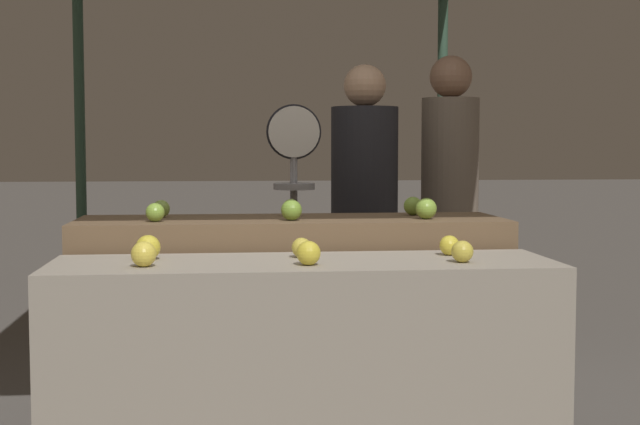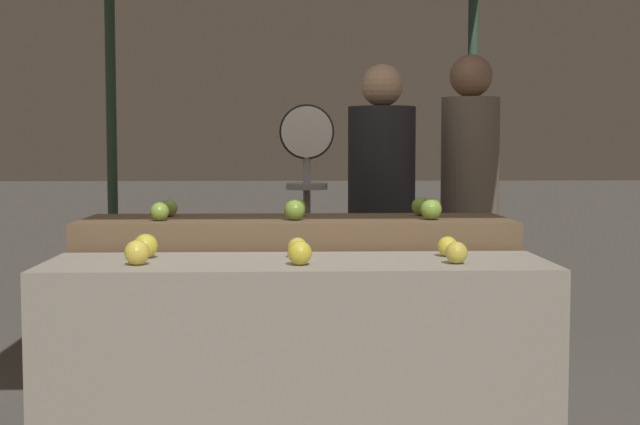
% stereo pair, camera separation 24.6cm
% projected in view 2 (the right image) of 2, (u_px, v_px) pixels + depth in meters
% --- Properties ---
extents(display_counter_front, '(1.79, 0.55, 0.85)m').
position_uv_depth(display_counter_front, '(298.00, 379.00, 3.19)').
color(display_counter_front, gray).
rests_on(display_counter_front, ground_plane).
extents(display_counter_back, '(1.79, 0.55, 0.96)m').
position_uv_depth(display_counter_back, '(296.00, 330.00, 3.79)').
color(display_counter_back, brown).
rests_on(display_counter_back, ground_plane).
extents(apple_front_0, '(0.09, 0.09, 0.09)m').
position_uv_depth(apple_front_0, '(137.00, 253.00, 3.04)').
color(apple_front_0, yellow).
rests_on(apple_front_0, display_counter_front).
extents(apple_front_1, '(0.08, 0.08, 0.08)m').
position_uv_depth(apple_front_1, '(300.00, 253.00, 3.04)').
color(apple_front_1, gold).
rests_on(apple_front_1, display_counter_front).
extents(apple_front_2, '(0.08, 0.08, 0.08)m').
position_uv_depth(apple_front_2, '(456.00, 253.00, 3.08)').
color(apple_front_2, gold).
rests_on(apple_front_2, display_counter_front).
extents(apple_front_3, '(0.09, 0.09, 0.09)m').
position_uv_depth(apple_front_3, '(146.00, 246.00, 3.23)').
color(apple_front_3, gold).
rests_on(apple_front_3, display_counter_front).
extents(apple_front_4, '(0.07, 0.07, 0.07)m').
position_uv_depth(apple_front_4, '(297.00, 247.00, 3.25)').
color(apple_front_4, gold).
rests_on(apple_front_4, display_counter_front).
extents(apple_front_5, '(0.07, 0.07, 0.07)m').
position_uv_depth(apple_front_5, '(448.00, 246.00, 3.28)').
color(apple_front_5, gold).
rests_on(apple_front_5, display_counter_front).
extents(apple_back_0, '(0.08, 0.08, 0.08)m').
position_uv_depth(apple_back_0, '(160.00, 212.00, 3.61)').
color(apple_back_0, '#84AD3D').
rests_on(apple_back_0, display_counter_back).
extents(apple_back_1, '(0.09, 0.09, 0.09)m').
position_uv_depth(apple_back_1, '(295.00, 210.00, 3.63)').
color(apple_back_1, '#7AA338').
rests_on(apple_back_1, display_counter_back).
extents(apple_back_2, '(0.09, 0.09, 0.09)m').
position_uv_depth(apple_back_2, '(431.00, 209.00, 3.66)').
color(apple_back_2, '#84AD3D').
rests_on(apple_back_2, display_counter_back).
extents(apple_back_3, '(0.07, 0.07, 0.07)m').
position_uv_depth(apple_back_3, '(169.00, 208.00, 3.83)').
color(apple_back_3, '#8EB247').
rests_on(apple_back_3, display_counter_back).
extents(apple_back_4, '(0.07, 0.07, 0.07)m').
position_uv_depth(apple_back_4, '(298.00, 208.00, 3.85)').
color(apple_back_4, '#84AD3D').
rests_on(apple_back_4, display_counter_back).
extents(apple_back_5, '(0.08, 0.08, 0.08)m').
position_uv_depth(apple_back_5, '(421.00, 206.00, 3.87)').
color(apple_back_5, '#84AD3D').
rests_on(apple_back_5, display_counter_back).
extents(produce_scale, '(0.27, 0.20, 1.46)m').
position_uv_depth(produce_scale, '(307.00, 188.00, 4.32)').
color(produce_scale, '#99999E').
rests_on(produce_scale, ground_plane).
extents(person_vendor_at_scale, '(0.38, 0.38, 1.69)m').
position_uv_depth(person_vendor_at_scale, '(381.00, 201.00, 4.68)').
color(person_vendor_at_scale, '#2D2D38').
rests_on(person_vendor_at_scale, ground_plane).
extents(person_customer_left, '(0.43, 0.43, 1.75)m').
position_uv_depth(person_customer_left, '(470.00, 188.00, 4.82)').
color(person_customer_left, '#2D2D38').
rests_on(person_customer_left, ground_plane).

